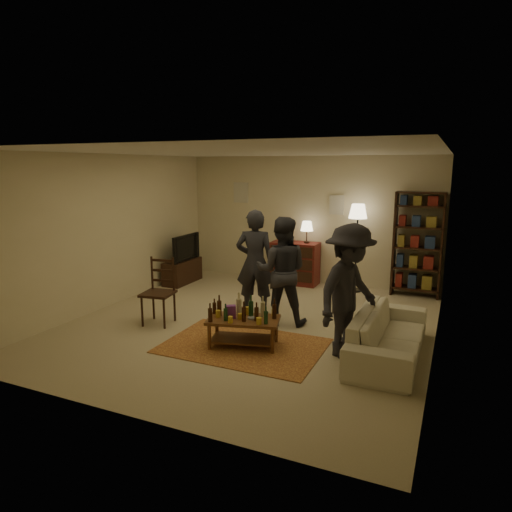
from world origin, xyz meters
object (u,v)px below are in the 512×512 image
Objects in this scene: coffee_table at (243,320)px; sofa at (389,334)px; person_by_sofa at (349,291)px; dining_chair at (160,288)px; tv_stand at (182,265)px; bookshelf at (417,243)px; person_left at (255,263)px; floor_lamp at (358,217)px; person_right at (282,271)px; dresser at (295,262)px.

sofa is at bearing 13.81° from coffee_table.
coffee_table is 0.62× the size of person_by_sofa.
sofa is (3.56, 0.12, -0.27)m from dining_chair.
coffee_table is at bearing -44.37° from tv_stand.
dining_chair is 2.57m from tv_stand.
bookshelf is 3.30m from person_left.
floor_lamp is (2.47, 3.17, 0.92)m from dining_chair.
bookshelf is at bearing 61.76° from coffee_table.
person_by_sofa is (-0.55, -3.39, -0.15)m from bookshelf.
floor_lamp reaches higher than tv_stand.
person_left is 0.64m from person_right.
tv_stand is 0.61× the size of person_right.
tv_stand is 3.82m from floor_lamp.
person_right is at bearing 76.47° from person_by_sofa.
person_by_sofa is (-0.50, -0.21, 0.58)m from sofa.
bookshelf is 3.26m from sofa.
person_right is (1.79, 0.76, 0.29)m from dining_chair.
tv_stand is at bearing 64.66° from sofa.
bookshelf is (3.60, 3.30, 0.46)m from dining_chair.
coffee_table is at bearing 103.81° from sofa.
person_left is at bearing 31.60° from dining_chair.
bookshelf reaches higher than person_by_sofa.
person_by_sofa reaches higher than sofa.
floor_lamp is at bearing -120.42° from person_right.
person_by_sofa is at bearing -60.35° from dresser.
tv_stand is 0.78× the size of dresser.
person_left is (-2.35, 0.91, 0.59)m from sofa.
dining_chair is at bearing 26.98° from person_left.
bookshelf is 1.13× the size of person_left.
person_right is (0.58, -0.27, -0.03)m from person_left.
bookshelf is 0.97× the size of sofa.
person_right is at bearing -75.77° from dresser.
dresser is 3.84m from person_by_sofa.
dining_chair is at bearing -127.93° from floor_lamp.
bookshelf reaches higher than person_left.
coffee_table is at bearing -20.95° from dining_chair.
person_left is (-1.26, -2.14, -0.60)m from floor_lamp.
dresser is 3.93m from sofa.
person_right is (-1.81, -2.53, -0.17)m from bookshelf.
person_right is 1.52m from person_by_sofa.
person_left is at bearing 68.75° from sofa.
tv_stand is at bearing -168.20° from bookshelf.
tv_stand is (-1.09, 2.32, -0.19)m from dining_chair.
dining_chair is at bearing -109.82° from dresser.
person_right is at bearing 69.93° from sofa.
person_left reaches higher than dining_chair.
dresser is 0.77× the size of person_by_sofa.
tv_stand is 2.43m from dresser.
person_left is (2.30, -1.29, 0.51)m from tv_stand.
person_right reaches higher than sofa.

